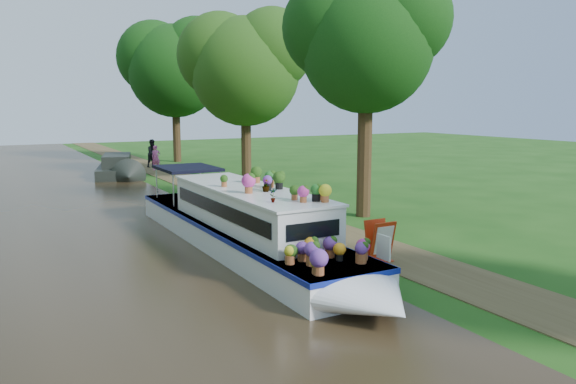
{
  "coord_description": "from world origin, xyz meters",
  "views": [
    {
      "loc": [
        -8.74,
        -13.81,
        4.19
      ],
      "look_at": [
        0.15,
        2.27,
        1.3
      ],
      "focal_mm": 35.0,
      "sensor_mm": 36.0,
      "label": 1
    }
  ],
  "objects": [
    {
      "name": "ground",
      "position": [
        0.0,
        0.0,
        0.0
      ],
      "size": [
        100.0,
        100.0,
        0.0
      ],
      "primitive_type": "plane",
      "color": "#194611",
      "rests_on": "ground"
    },
    {
      "name": "canal_water",
      "position": [
        -6.0,
        0.0,
        0.01
      ],
      "size": [
        10.0,
        100.0,
        0.02
      ],
      "primitive_type": "cube",
      "color": "black",
      "rests_on": "ground"
    },
    {
      "name": "towpath",
      "position": [
        1.2,
        0.0,
        0.01
      ],
      "size": [
        2.2,
        100.0,
        0.03
      ],
      "primitive_type": "cube",
      "color": "#4B3E23",
      "rests_on": "ground"
    },
    {
      "name": "plant_boat",
      "position": [
        -2.25,
        0.2,
        0.85
      ],
      "size": [
        2.29,
        13.52,
        2.22
      ],
      "color": "white",
      "rests_on": "canal_water"
    },
    {
      "name": "tree_near_overhang",
      "position": [
        3.79,
        3.06,
        6.6
      ],
      "size": [
        5.52,
        5.28,
        8.99
      ],
      "color": "#322110",
      "rests_on": "ground"
    },
    {
      "name": "tree_near_mid",
      "position": [
        4.48,
        15.08,
        6.44
      ],
      "size": [
        6.9,
        6.6,
        9.4
      ],
      "color": "#322110",
      "rests_on": "ground"
    },
    {
      "name": "tree_near_far",
      "position": [
        3.98,
        26.09,
        7.05
      ],
      "size": [
        7.59,
        7.26,
        10.3
      ],
      "color": "#322110",
      "rests_on": "ground"
    },
    {
      "name": "second_boat",
      "position": [
        -1.75,
        19.46,
        0.52
      ],
      "size": [
        3.31,
        6.93,
        1.27
      ],
      "rotation": [
        0.0,
        0.0,
        -0.26
      ],
      "color": "black",
      "rests_on": "canal_water"
    },
    {
      "name": "sandwich_board",
      "position": [
        0.45,
        -2.26,
        0.53
      ],
      "size": [
        0.69,
        0.55,
        1.1
      ],
      "rotation": [
        0.0,
        0.0,
        -0.02
      ],
      "color": "#B62B0D",
      "rests_on": "towpath"
    },
    {
      "name": "pedestrian_pink",
      "position": [
        1.1,
        21.29,
        0.81
      ],
      "size": [
        0.6,
        0.41,
        1.57
      ],
      "primitive_type": "imported",
      "rotation": [
        0.0,
        0.0,
        0.07
      ],
      "color": "#DA5AAB",
      "rests_on": "towpath"
    },
    {
      "name": "pedestrian_dark",
      "position": [
        1.38,
        22.99,
        0.95
      ],
      "size": [
        1.1,
        0.99,
        1.84
      ],
      "primitive_type": "imported",
      "rotation": [
        0.0,
        0.0,
        0.4
      ],
      "color": "black",
      "rests_on": "towpath"
    },
    {
      "name": "verge_plant",
      "position": [
        0.05,
        4.77,
        0.19
      ],
      "size": [
        0.36,
        0.31,
        0.39
      ],
      "primitive_type": "imported",
      "rotation": [
        0.0,
        0.0,
        0.03
      ],
      "color": "#2F641E",
      "rests_on": "ground"
    }
  ]
}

